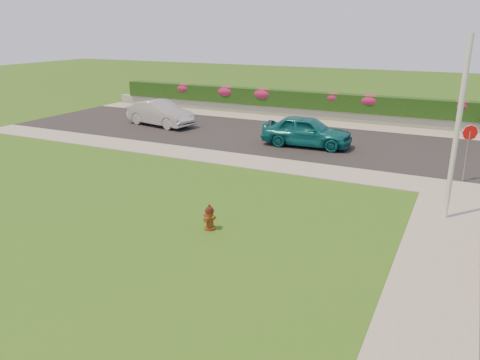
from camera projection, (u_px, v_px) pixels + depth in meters
The scene contains 18 objects.
ground at pixel (155, 249), 12.81m from camera, with size 120.00×120.00×0.00m, color black.
street_far at pixel (229, 132), 26.84m from camera, with size 26.00×8.00×0.04m, color black.
sidewalk_far at pixel (164, 150), 22.99m from camera, with size 24.00×2.00×0.04m, color gray.
curb_corner at pixel (451, 188), 17.54m from camera, with size 2.00×2.00×0.04m, color gray.
sidewalk_beyond at pixel (322, 123), 29.42m from camera, with size 34.00×2.00×0.04m, color gray.
retaining_wall at pixel (329, 115), 30.61m from camera, with size 34.00×0.40×0.60m, color gray.
hedge at pixel (330, 102), 30.43m from camera, with size 32.00×0.90×1.10m, color black.
fire_hydrant at pixel (210, 218), 13.94m from camera, with size 0.41×0.39×0.79m.
sedan_teal at pixel (307, 131), 23.46m from camera, with size 1.81×4.49×1.53m, color #0D5C64.
sedan_silver at pixel (160, 113), 28.37m from camera, with size 1.58×4.53×1.49m, color #AFB2B7.
utility_pole at pixel (457, 131), 13.97m from camera, with size 0.16×0.16×5.64m, color silver.
stop_sign at pixel (469, 140), 17.80m from camera, with size 0.57×0.28×2.29m.
flower_clump_a at pixel (185, 88), 34.91m from camera, with size 1.41×0.90×0.70m, color #A31C50.
flower_clump_b at pixel (227, 91), 33.43m from camera, with size 1.56×1.00×0.78m, color #A31C50.
flower_clump_c at pixel (263, 94), 32.24m from camera, with size 1.57×1.01×0.79m, color #A31C50.
flower_clump_d at pixel (333, 97), 30.16m from camera, with size 1.26×0.81×0.63m, color #A31C50.
flower_clump_e at pixel (370, 100), 29.19m from camera, with size 1.44×0.93×0.72m, color #A31C50.
flower_clump_f at pixel (462, 106), 26.97m from camera, with size 1.25×0.80×0.62m, color #A31C50.
Camera 1 is at (7.20, -9.36, 5.80)m, focal length 35.00 mm.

